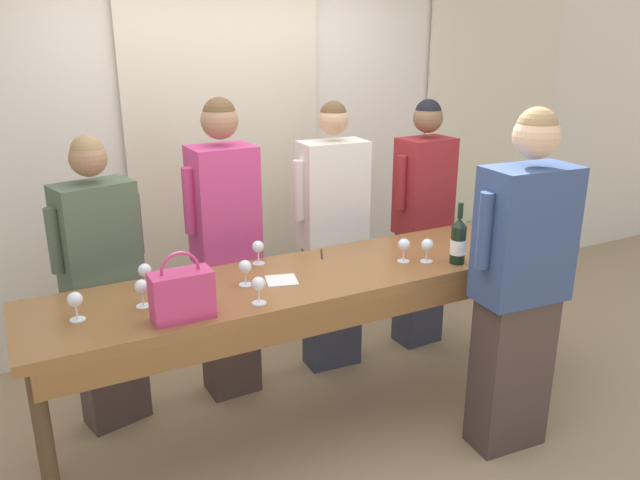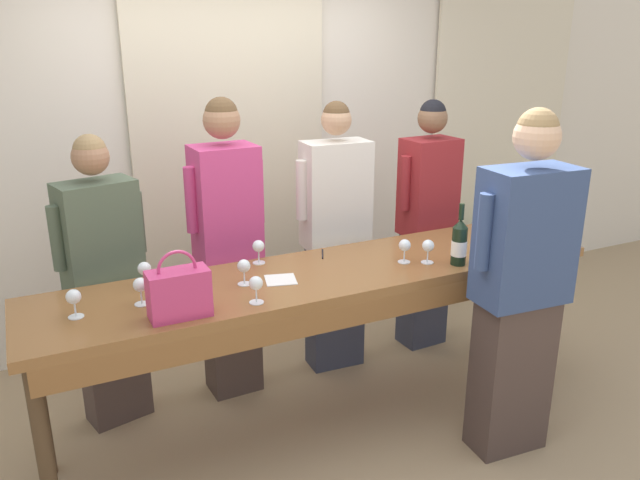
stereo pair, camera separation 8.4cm
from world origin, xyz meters
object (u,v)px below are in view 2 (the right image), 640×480
at_px(wine_glass_front_right, 144,270).
at_px(wine_glass_center_left, 405,246).
at_px(wine_glass_front_left, 428,247).
at_px(wine_glass_back_left, 140,286).
at_px(handbag, 179,292).
at_px(wine_glass_back_mid, 488,217).
at_px(wine_glass_front_mid, 74,298).
at_px(wine_glass_center_mid, 258,247).
at_px(guest_olive_jacket, 105,282).
at_px(tasting_bar, 328,289).
at_px(potted_plant, 479,252).
at_px(guest_cream_sweater, 335,238).
at_px(guest_pink_top, 228,248).
at_px(guest_striped_shirt, 427,224).
at_px(wine_bottle, 459,243).
at_px(wine_glass_center_right, 256,285).
at_px(wine_glass_back_right, 244,267).
at_px(host_pouring, 520,287).

relative_size(wine_glass_front_right, wine_glass_center_left, 1.00).
bearing_deg(wine_glass_front_left, wine_glass_back_left, 175.18).
xyz_separation_m(handbag, wine_glass_back_mid, (2.05, 0.38, -0.02)).
bearing_deg(wine_glass_front_mid, wine_glass_center_mid, 16.25).
bearing_deg(wine_glass_center_left, handbag, -173.74).
bearing_deg(guest_olive_jacket, wine_glass_back_left, -82.31).
bearing_deg(tasting_bar, wine_glass_front_left, -11.34).
xyz_separation_m(wine_glass_center_mid, wine_glass_back_left, (-0.68, -0.27, 0.00)).
distance_m(wine_glass_center_left, potted_plant, 2.16).
relative_size(wine_glass_back_left, guest_olive_jacket, 0.08).
bearing_deg(guest_cream_sweater, handbag, -145.28).
distance_m(guest_pink_top, guest_striped_shirt, 1.42).
height_order(tasting_bar, handbag, handbag).
height_order(wine_glass_center_left, guest_pink_top, guest_pink_top).
height_order(wine_bottle, wine_glass_center_right, wine_bottle).
relative_size(wine_glass_front_right, guest_olive_jacket, 0.08).
height_order(wine_glass_back_right, host_pouring, host_pouring).
xyz_separation_m(wine_glass_front_mid, wine_glass_center_left, (1.68, -0.06, 0.00)).
xyz_separation_m(wine_glass_back_mid, guest_olive_jacket, (-2.26, 0.45, -0.20)).
distance_m(guest_cream_sweater, guest_striped_shirt, 0.71).
distance_m(wine_glass_back_left, guest_striped_shirt, 2.14).
relative_size(wine_glass_front_right, wine_glass_back_mid, 1.00).
height_order(wine_glass_center_mid, wine_glass_back_mid, same).
bearing_deg(wine_glass_back_right, guest_olive_jacket, 133.98).
bearing_deg(wine_glass_back_mid, wine_glass_center_mid, 176.53).
relative_size(wine_glass_front_mid, potted_plant, 0.21).
height_order(wine_glass_center_left, guest_striped_shirt, guest_striped_shirt).
height_order(wine_glass_center_left, wine_glass_center_right, same).
bearing_deg(wine_glass_center_right, wine_glass_front_right, 135.40).
bearing_deg(tasting_bar, host_pouring, -34.65).
bearing_deg(wine_glass_back_left, guest_striped_shirt, 17.22).
relative_size(tasting_bar, guest_pink_top, 1.68).
xyz_separation_m(wine_bottle, guest_olive_jacket, (-1.72, 0.85, -0.23)).
xyz_separation_m(wine_glass_center_left, wine_glass_center_mid, (-0.71, 0.34, -0.00)).
bearing_deg(guest_pink_top, wine_glass_front_left, -40.74).
bearing_deg(guest_pink_top, guest_olive_jacket, 180.00).
xyz_separation_m(wine_glass_front_right, host_pouring, (1.69, -0.77, -0.12)).
bearing_deg(wine_glass_front_left, wine_glass_front_right, 167.23).
xyz_separation_m(handbag, wine_glass_front_left, (1.37, 0.08, -0.02)).
distance_m(wine_glass_center_mid, guest_pink_top, 0.38).
relative_size(guest_striped_shirt, potted_plant, 2.74).
height_order(wine_glass_front_left, wine_glass_center_mid, same).
bearing_deg(wine_glass_center_left, host_pouring, -54.46).
height_order(guest_olive_jacket, guest_pink_top, guest_pink_top).
xyz_separation_m(wine_glass_front_left, guest_cream_sweater, (-0.17, 0.76, -0.15)).
bearing_deg(wine_glass_back_mid, wine_glass_back_left, -175.26).
xyz_separation_m(wine_glass_back_left, wine_glass_back_right, (0.50, 0.02, 0.00)).
height_order(handbag, wine_glass_front_right, handbag).
height_order(wine_glass_center_left, wine_glass_center_mid, same).
bearing_deg(wine_glass_front_left, guest_cream_sweater, 102.40).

